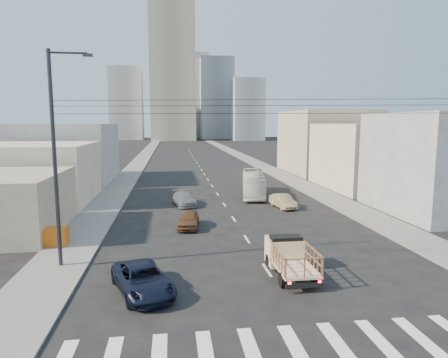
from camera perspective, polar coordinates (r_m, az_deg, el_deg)
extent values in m
plane|color=black|center=(21.08, 7.49, -14.70)|extent=(420.00, 420.00, 0.00)
cube|color=slate|center=(89.36, -11.75, 2.70)|extent=(3.50, 180.00, 0.12)
cube|color=slate|center=(90.71, 3.24, 2.93)|extent=(3.50, 180.00, 0.12)
cube|color=silver|center=(15.36, 4.20, -23.89)|extent=(0.55, 3.80, 0.01)
cube|color=silver|center=(15.74, 10.57, -23.17)|extent=(0.55, 3.80, 0.01)
cube|color=silver|center=(16.27, 16.51, -22.26)|extent=(0.55, 3.80, 0.01)
cube|color=silver|center=(16.94, 21.96, -21.22)|extent=(0.55, 3.80, 0.01)
cube|color=silver|center=(17.74, 26.87, -20.11)|extent=(0.55, 3.80, 0.01)
cube|color=silver|center=(22.88, 6.17, -12.80)|extent=(0.15, 2.00, 0.01)
cube|color=silver|center=(28.43, 3.28, -8.56)|extent=(0.15, 2.00, 0.01)
cube|color=silver|center=(34.14, 1.39, -5.72)|extent=(0.15, 2.00, 0.01)
cube|color=silver|center=(39.93, 0.05, -3.69)|extent=(0.15, 2.00, 0.01)
cube|color=silver|center=(45.78, -0.94, -2.17)|extent=(0.15, 2.00, 0.01)
cube|color=silver|center=(51.66, -1.71, -1.00)|extent=(0.15, 2.00, 0.01)
cube|color=silver|center=(57.56, -2.32, -0.07)|extent=(0.15, 2.00, 0.01)
cube|color=silver|center=(63.49, -2.81, 0.69)|extent=(0.15, 2.00, 0.01)
cube|color=silver|center=(69.42, -3.22, 1.32)|extent=(0.15, 2.00, 0.01)
cube|color=silver|center=(75.37, -3.57, 1.85)|extent=(0.15, 2.00, 0.01)
cube|color=silver|center=(81.32, -3.86, 2.30)|extent=(0.15, 2.00, 0.01)
cube|color=silver|center=(87.28, -4.12, 2.69)|extent=(0.15, 2.00, 0.01)
cube|color=silver|center=(93.25, -4.34, 3.03)|extent=(0.15, 2.00, 0.01)
cube|color=silver|center=(99.22, -4.54, 3.33)|extent=(0.15, 2.00, 0.01)
cube|color=silver|center=(105.19, -4.71, 3.59)|extent=(0.15, 2.00, 0.01)
cube|color=silver|center=(111.17, -4.87, 3.83)|extent=(0.15, 2.00, 0.01)
cube|color=silver|center=(117.15, -5.01, 4.04)|extent=(0.15, 2.00, 0.01)
cube|color=silver|center=(123.13, -5.13, 4.24)|extent=(0.15, 2.00, 0.01)
cube|color=beige|center=(21.38, 10.09, -12.41)|extent=(1.90, 3.00, 0.12)
cube|color=beige|center=(23.11, 8.59, -10.14)|extent=(1.90, 1.60, 1.50)
cube|color=black|center=(22.70, 8.80, -8.89)|extent=(1.70, 0.90, 0.70)
cube|color=#2D2D33|center=(20.13, 11.45, -14.70)|extent=(1.90, 0.12, 0.22)
cube|color=#FF0C0C|center=(19.85, 9.34, -14.50)|extent=(0.15, 0.05, 0.12)
cube|color=#FF0C0C|center=(20.32, 13.52, -14.08)|extent=(0.15, 0.05, 0.12)
cylinder|color=black|center=(23.17, 6.43, -11.54)|extent=(0.25, 0.76, 0.76)
cylinder|color=black|center=(23.62, 10.51, -11.24)|extent=(0.25, 0.76, 0.76)
cylinder|color=black|center=(20.64, 8.36, -14.09)|extent=(0.25, 0.76, 0.76)
cylinder|color=black|center=(21.15, 12.92, -13.65)|extent=(0.25, 0.76, 0.76)
imported|color=black|center=(20.12, -11.55, -13.89)|extent=(3.67, 5.26, 1.33)
imported|color=silver|center=(44.81, 4.22, -0.66)|extent=(3.96, 10.03, 2.73)
imported|color=brown|center=(31.35, -5.10, -5.75)|extent=(2.00, 4.06, 1.33)
imported|color=#998259|center=(38.85, 8.43, -3.15)|extent=(1.94, 4.04, 1.28)
imported|color=slate|center=(39.78, -5.72, -2.83)|extent=(2.50, 4.69, 1.29)
cylinder|color=#2D2D33|center=(23.71, -23.02, 2.26)|extent=(0.22, 0.22, 12.00)
cylinder|color=#2D2D33|center=(23.66, -21.39, 16.44)|extent=(2.00, 0.12, 0.12)
cube|color=#2D2D33|center=(23.44, -18.90, 16.40)|extent=(0.50, 0.25, 0.15)
cylinder|color=black|center=(20.93, 6.89, 11.20)|extent=(23.01, 5.02, 0.02)
cylinder|color=black|center=(20.92, 6.87, 10.38)|extent=(23.01, 5.02, 0.02)
cylinder|color=black|center=(20.91, 6.85, 9.29)|extent=(23.01, 5.02, 0.02)
cube|color=#CD5D13|center=(28.97, -23.17, -8.27)|extent=(1.80, 1.20, 0.38)
cube|color=#CD5D13|center=(28.87, -23.21, -7.55)|extent=(1.80, 1.20, 0.38)
cube|color=#CD5D13|center=(28.78, -23.25, -6.82)|extent=(1.80, 1.20, 0.38)
cube|color=gray|center=(40.86, 28.77, 1.96)|extent=(10.00, 12.00, 9.00)
cube|color=#B3A590|center=(53.02, 20.24, 3.09)|extent=(11.00, 14.00, 8.00)
cube|color=tan|center=(67.68, 14.36, 5.15)|extent=(12.00, 16.00, 10.00)
cube|color=#B3A590|center=(45.23, -25.30, 0.76)|extent=(11.00, 12.00, 6.00)
cube|color=gray|center=(59.65, -21.47, 3.52)|extent=(12.00, 16.00, 8.00)
cube|color=#9E917A|center=(190.02, -7.38, 14.60)|extent=(20.00, 20.00, 60.00)
cube|color=gray|center=(205.41, -1.07, 11.36)|extent=(16.00, 16.00, 40.00)
cube|color=gray|center=(200.04, -13.74, 10.37)|extent=(15.00, 15.00, 34.00)
cube|color=gray|center=(219.48, -4.71, 11.65)|extent=(18.00, 18.00, 44.00)
cube|color=gray|center=(187.18, 3.34, 9.83)|extent=(14.00, 14.00, 28.00)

